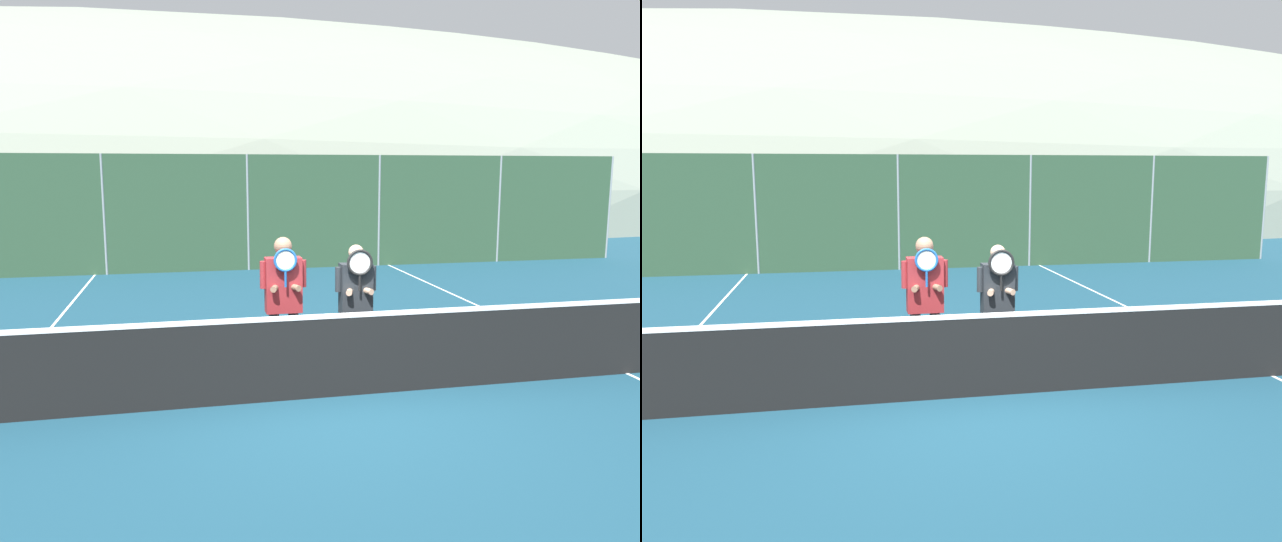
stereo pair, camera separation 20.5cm
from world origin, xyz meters
TOP-DOWN VIEW (x-y plane):
  - ground_plane at (0.00, 0.00)m, footprint 120.00×120.00m
  - hill_distant at (0.00, 53.59)m, footprint 143.66×79.81m
  - clubhouse_building at (1.83, 18.24)m, footprint 16.07×5.50m
  - fence_back at (0.00, 9.71)m, footprint 21.78×0.06m
  - tennis_net at (0.00, 0.00)m, footprint 10.53×0.09m
  - court_line_left_sideline at (-3.92, 3.00)m, footprint 0.05×16.00m
  - court_line_right_sideline at (3.92, 3.00)m, footprint 0.05×16.00m
  - player_leftmost at (-0.49, 0.76)m, footprint 0.58×0.34m
  - player_center_left at (0.44, 0.72)m, footprint 0.54×0.34m
  - car_far_left at (-6.90, 11.99)m, footprint 4.61×2.07m
  - car_left_of_center at (-1.71, 11.88)m, footprint 4.09×2.09m
  - car_center at (3.28, 11.67)m, footprint 4.23×1.99m

SIDE VIEW (x-z plane):
  - ground_plane at x=0.00m, z-range 0.00..0.00m
  - hill_distant at x=0.00m, z-range -13.97..13.97m
  - court_line_left_sideline at x=-3.92m, z-range 0.00..0.01m
  - court_line_right_sideline at x=3.92m, z-range 0.00..0.01m
  - tennis_net at x=0.00m, z-range -0.03..1.06m
  - car_left_of_center at x=-1.71m, z-range 0.02..1.79m
  - car_far_left at x=-6.90m, z-range 0.02..1.83m
  - car_center at x=3.28m, z-range 0.01..1.90m
  - player_center_left at x=0.44m, z-range 0.15..1.85m
  - player_leftmost at x=-0.49m, z-range 0.17..1.99m
  - fence_back at x=0.00m, z-range 0.00..3.04m
  - clubhouse_building at x=1.83m, z-range 0.02..3.53m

